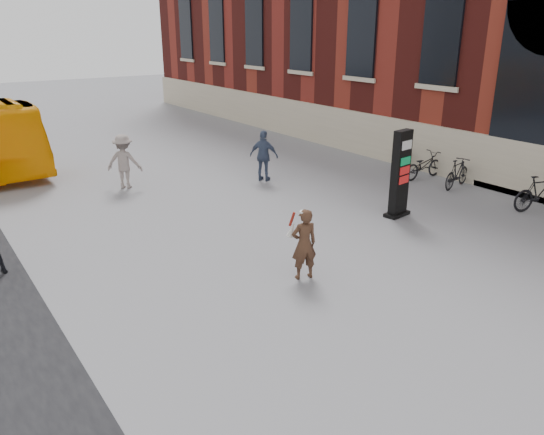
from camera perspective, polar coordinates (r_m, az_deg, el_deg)
ground at (r=12.13m, az=2.37°, el=-5.80°), size 100.00×100.00×0.00m
info_pylon at (r=15.66m, az=13.62°, el=4.57°), size 0.86×0.52×2.53m
woman at (r=11.52m, az=3.45°, el=-2.77°), size 0.71×0.67×1.61m
pedestrian_b at (r=18.74m, az=-15.63°, el=5.81°), size 1.36×1.28×1.85m
pedestrian_c at (r=18.95m, az=-0.87°, el=6.64°), size 0.97×1.12×1.81m
bike_3 at (r=17.79m, az=26.83°, el=2.38°), size 1.89×1.03×1.10m
bike_5 at (r=19.27m, az=19.29°, el=4.52°), size 1.75×0.82×1.02m
bike_6 at (r=20.12m, az=15.98°, el=5.41°), size 1.83×0.64×0.96m
bike_7 at (r=20.77m, az=13.73°, el=6.22°), size 1.86×1.06×1.07m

